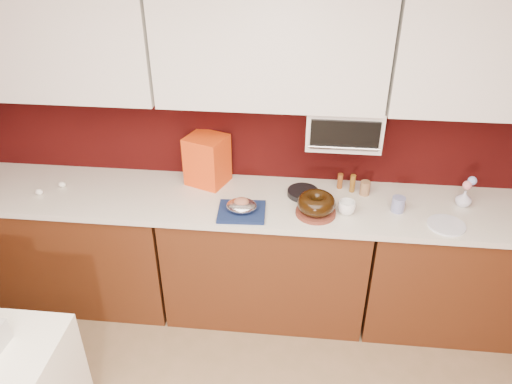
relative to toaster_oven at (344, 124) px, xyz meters
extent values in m
cube|color=#320806|center=(-0.45, 0.15, -0.12)|extent=(4.00, 0.02, 2.50)
cube|color=#512610|center=(-1.78, -0.17, -0.95)|extent=(1.31, 0.58, 0.86)
cube|color=#512610|center=(-0.45, -0.17, -0.95)|extent=(1.31, 0.58, 0.86)
cube|color=#512610|center=(0.88, -0.17, -0.95)|extent=(1.31, 0.58, 0.86)
cube|color=silver|center=(-0.45, -0.17, -0.49)|extent=(4.00, 0.62, 0.04)
cube|color=white|center=(-1.78, -0.02, 0.48)|extent=(1.31, 0.33, 0.70)
cube|color=white|center=(-0.45, -0.02, 0.48)|extent=(1.31, 0.33, 0.70)
cube|color=white|center=(0.00, 0.00, 0.00)|extent=(0.45, 0.30, 0.25)
cube|color=black|center=(0.00, -0.16, 0.00)|extent=(0.40, 0.02, 0.18)
cylinder|color=silver|center=(0.00, -0.18, -0.07)|extent=(0.42, 0.02, 0.02)
cylinder|color=brown|center=(-0.14, -0.29, -0.46)|extent=(0.32, 0.32, 0.02)
torus|color=black|center=(-0.14, -0.29, -0.39)|extent=(0.29, 0.29, 0.09)
cube|color=#14224C|center=(-0.59, -0.33, -0.46)|extent=(0.30, 0.26, 0.02)
ellipsoid|color=silver|center=(-0.59, -0.33, -0.42)|extent=(0.19, 0.16, 0.07)
ellipsoid|color=#A4644B|center=(-0.59, -0.33, -0.40)|extent=(0.10, 0.09, 0.06)
cube|color=red|center=(-0.86, 0.03, -0.31)|extent=(0.31, 0.30, 0.33)
cylinder|color=black|center=(-0.22, -0.08, -0.46)|extent=(0.23, 0.23, 0.04)
imported|color=white|center=(0.05, -0.26, -0.42)|extent=(0.13, 0.13, 0.10)
cylinder|color=navy|center=(0.36, -0.20, -0.43)|extent=(0.10, 0.10, 0.10)
imported|color=silver|center=(0.78, -0.10, -0.42)|extent=(0.08, 0.08, 0.12)
sphere|color=pink|center=(0.78, -0.10, -0.33)|extent=(0.06, 0.06, 0.06)
sphere|color=#95A9EF|center=(0.81, -0.08, -0.30)|extent=(0.06, 0.06, 0.06)
cylinder|color=white|center=(0.63, -0.33, -0.47)|extent=(0.29, 0.29, 0.01)
cylinder|color=brown|center=(0.02, 0.04, -0.42)|extent=(0.04, 0.04, 0.11)
cylinder|color=olive|center=(0.17, -0.03, -0.43)|extent=(0.07, 0.07, 0.09)
ellipsoid|color=white|center=(-1.92, -0.25, -0.45)|extent=(0.06, 0.05, 0.04)
ellipsoid|color=white|center=(-1.82, -0.14, -0.46)|extent=(0.06, 0.05, 0.04)
cylinder|color=brown|center=(0.10, 0.00, -0.41)|extent=(0.04, 0.04, 0.12)
camera|label=1|loc=(-0.24, -2.84, 1.23)|focal=35.00mm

